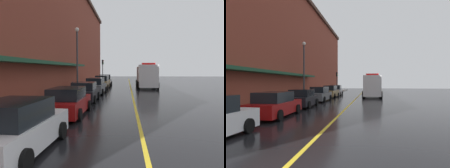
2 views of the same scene
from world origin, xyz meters
TOP-DOWN VIEW (x-y plane):
  - ground_plane at (0.00, 25.00)m, footprint 112.00×112.00m
  - sidewalk_left at (-6.20, 25.00)m, footprint 2.40×70.00m
  - lane_center_stripe at (0.00, 25.00)m, footprint 0.16×70.00m
  - brick_building_left at (-12.37, 23.99)m, footprint 11.11×64.00m
  - parked_car_0 at (-4.01, 3.15)m, footprint 2.24×4.72m
  - parked_car_1 at (-3.89, 9.03)m, footprint 2.09×4.86m
  - parked_car_2 at (-3.98, 14.67)m, footprint 2.13×4.27m
  - parked_car_3 at (-3.87, 20.75)m, footprint 2.08×4.88m
  - parked_car_4 at (-3.85, 27.18)m, footprint 2.04×4.58m
  - parked_car_5 at (-3.97, 32.54)m, footprint 2.22×4.24m
  - box_truck at (2.19, 28.58)m, footprint 2.77×7.60m
  - parking_meter_0 at (-5.35, 16.34)m, footprint 0.14×0.18m
  - parking_meter_1 at (-5.35, 26.56)m, footprint 0.14×0.18m
  - parking_meter_2 at (-5.35, 32.80)m, footprint 0.14×0.18m
  - street_lamp_left at (-5.95, 21.12)m, footprint 0.44×0.44m
  - traffic_light_near at (-5.29, 41.64)m, footprint 0.38×0.36m

SIDE VIEW (x-z plane):
  - ground_plane at x=0.00m, z-range 0.00..0.00m
  - lane_center_stripe at x=0.00m, z-range 0.00..0.01m
  - sidewalk_left at x=-6.20m, z-range 0.00..0.15m
  - parked_car_2 at x=-3.98m, z-range -0.04..1.52m
  - parked_car_1 at x=-3.89m, z-range -0.04..1.54m
  - parked_car_0 at x=-4.01m, z-range -0.05..1.61m
  - parked_car_3 at x=-3.87m, z-range -0.05..1.64m
  - parked_car_4 at x=-3.85m, z-range -0.06..1.70m
  - parked_car_5 at x=-3.97m, z-range -0.06..1.71m
  - parking_meter_0 at x=-5.35m, z-range 0.39..1.72m
  - parking_meter_1 at x=-5.35m, z-range 0.39..1.72m
  - parking_meter_2 at x=-5.35m, z-range 0.39..1.72m
  - box_truck at x=2.19m, z-range -0.08..3.32m
  - traffic_light_near at x=-5.29m, z-range 1.01..5.31m
  - street_lamp_left at x=-5.95m, z-range 0.93..7.87m
  - brick_building_left at x=-12.37m, z-range 0.01..14.88m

